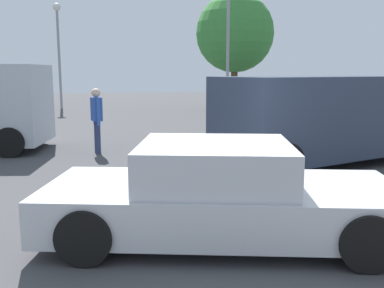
% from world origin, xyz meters
% --- Properties ---
extents(ground_plane, '(80.00, 80.00, 0.00)m').
position_xyz_m(ground_plane, '(0.00, 0.00, 0.00)').
color(ground_plane, '#424244').
extents(sedan_foreground, '(4.77, 2.86, 1.24)m').
position_xyz_m(sedan_foreground, '(-0.35, -0.20, 0.57)').
color(sedan_foreground, '#B7BABF').
rests_on(sedan_foreground, ground_plane).
extents(suv_dark, '(5.23, 3.41, 2.02)m').
position_xyz_m(suv_dark, '(2.98, 3.63, 1.10)').
color(suv_dark, '#2D384C').
rests_on(suv_dark, ground_plane).
extents(pedestrian, '(0.32, 0.56, 1.70)m').
position_xyz_m(pedestrian, '(-2.00, 6.15, 1.01)').
color(pedestrian, navy).
rests_on(pedestrian, ground_plane).
extents(light_post_near, '(0.44, 0.44, 5.89)m').
position_xyz_m(light_post_near, '(-4.27, 20.57, 4.05)').
color(light_post_near, gray).
rests_on(light_post_near, ground_plane).
extents(light_post_mid, '(0.44, 0.44, 7.44)m').
position_xyz_m(light_post_mid, '(3.92, 14.57, 4.94)').
color(light_post_mid, gray).
rests_on(light_post_mid, ground_plane).
extents(tree_back_right, '(4.30, 4.30, 6.38)m').
position_xyz_m(tree_back_right, '(5.36, 18.25, 4.22)').
color(tree_back_right, brown).
rests_on(tree_back_right, ground_plane).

